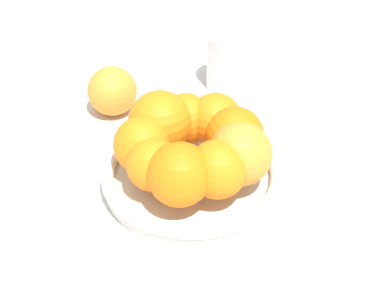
{
  "coord_description": "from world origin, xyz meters",
  "views": [
    {
      "loc": [
        -0.62,
        0.09,
        0.54
      ],
      "look_at": [
        0.0,
        0.0,
        0.07
      ],
      "focal_mm": 60.0,
      "sensor_mm": 36.0,
      "label": 1
    }
  ],
  "objects": [
    {
      "name": "ground_plane",
      "position": [
        0.0,
        0.0,
        0.0
      ],
      "size": [
        4.0,
        4.0,
        0.0
      ],
      "primitive_type": "plane",
      "color": "beige"
    },
    {
      "name": "orange_pile",
      "position": [
        -0.0,
        -0.0,
        0.07
      ],
      "size": [
        0.19,
        0.19,
        0.08
      ],
      "color": "orange",
      "rests_on": "fruit_bowl"
    },
    {
      "name": "drinking_glass",
      "position": [
        0.23,
        -0.09,
        0.04
      ],
      "size": [
        0.07,
        0.07,
        0.09
      ],
      "primitive_type": "cylinder",
      "color": "white",
      "rests_on": "ground_plane"
    },
    {
      "name": "stray_orange",
      "position": [
        0.18,
        0.09,
        0.04
      ],
      "size": [
        0.07,
        0.07,
        0.07
      ],
      "primitive_type": "sphere",
      "color": "orange",
      "rests_on": "ground_plane"
    },
    {
      "name": "fruit_bowl",
      "position": [
        0.0,
        0.0,
        0.01
      ],
      "size": [
        0.23,
        0.23,
        0.03
      ],
      "color": "silver",
      "rests_on": "ground_plane"
    }
  ]
}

